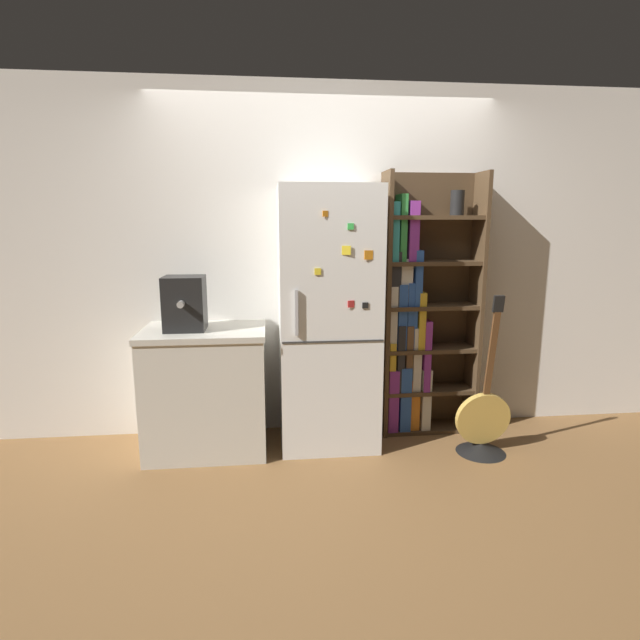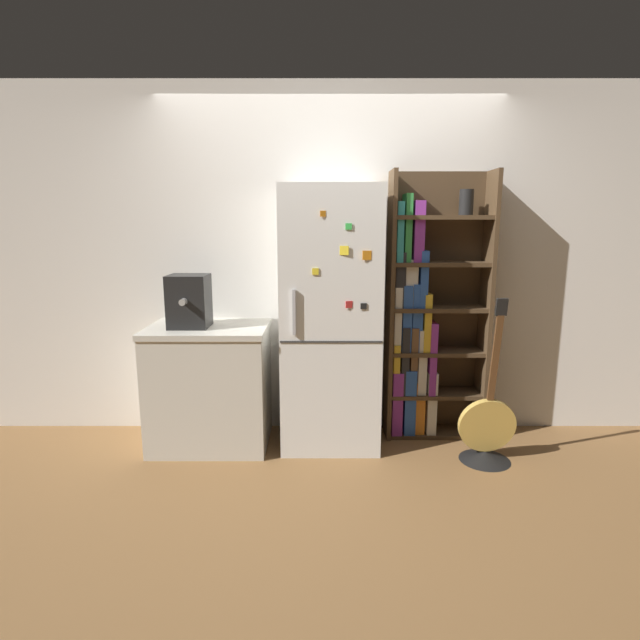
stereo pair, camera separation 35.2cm
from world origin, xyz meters
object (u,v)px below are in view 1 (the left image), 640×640
Objects in this scene: espresso_machine at (185,303)px; guitar at (482,430)px; refrigerator at (328,319)px; bookshelf at (416,322)px.

espresso_machine is 2.25m from guitar.
bookshelf reaches higher than refrigerator.
espresso_machine is at bearing 172.78° from guitar.
refrigerator is 5.04× the size of espresso_machine.
espresso_machine reaches higher than guitar.
espresso_machine is at bearing -177.19° from refrigerator.
refrigerator is 1.34m from guitar.
guitar is at bearing -7.22° from espresso_machine.
refrigerator is 0.72m from bookshelf.
refrigerator reaches higher than espresso_machine.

